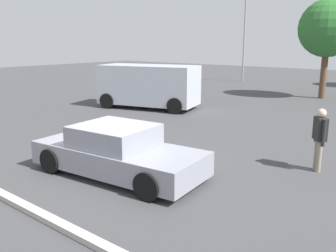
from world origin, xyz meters
TOP-DOWN VIEW (x-y plane):
  - ground_plane at (0.00, 0.00)m, footprint 80.00×80.00m
  - sedan_foreground at (0.18, -0.17)m, footprint 4.60×2.25m
  - van_white at (-5.53, 7.44)m, footprint 5.25×3.28m
  - pedestrian at (4.04, 3.27)m, footprint 0.43×0.47m
  - parking_curb at (0.00, -2.72)m, footprint 7.40×0.20m
  - light_post_near at (-7.64, 21.70)m, footprint 0.44×0.44m
  - tree_back_left at (0.38, 16.23)m, footprint 3.30×3.30m

SIDE VIEW (x-z plane):
  - ground_plane at x=0.00m, z-range 0.00..0.00m
  - parking_curb at x=0.00m, z-range 0.00..0.12m
  - sedan_foreground at x=0.18m, z-range -0.05..1.22m
  - pedestrian at x=4.04m, z-range 0.15..1.80m
  - van_white at x=-5.53m, z-range 0.09..2.23m
  - tree_back_left at x=0.38m, z-range 1.17..6.87m
  - light_post_near at x=-7.64m, z-range 1.25..9.07m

